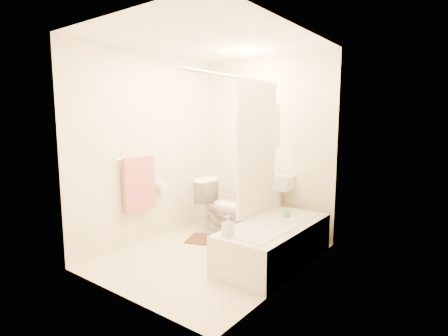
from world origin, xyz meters
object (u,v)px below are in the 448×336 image
Objects in this scene: bath_mat at (209,239)px; soap_bottle at (228,226)px; bathtub at (275,243)px; sink at (275,203)px; toilet at (224,207)px.

soap_bottle reaches higher than bath_mat.
soap_bottle is (0.85, -0.74, 0.53)m from bath_mat.
soap_bottle is (-0.17, -0.64, 0.32)m from bathtub.
bath_mat is 1.24m from soap_bottle.
bathtub reaches higher than bath_mat.
sink is 1.00m from bath_mat.
soap_bottle is at bearing -41.08° from bath_mat.
bath_mat is at bearing -138.59° from sink.
bathtub is at bearing -5.59° from bath_mat.
bathtub is at bearing 75.04° from soap_bottle.
sink is 0.59× the size of bathtub.
sink is at bearing 99.90° from soap_bottle.
toilet reaches higher than bath_mat.
toilet is 0.49m from bath_mat.
sink is 0.89m from bathtub.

